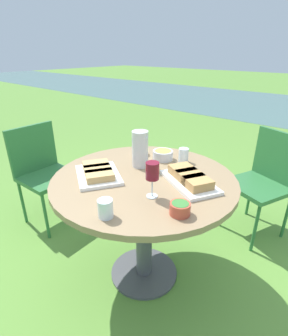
# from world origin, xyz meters

# --- Properties ---
(ground_plane) EXTENTS (40.00, 40.00, 0.00)m
(ground_plane) POSITION_xyz_m (0.00, 0.00, 0.00)
(ground_plane) COLOR #5B8C38
(dining_table) EXTENTS (1.12, 1.12, 0.78)m
(dining_table) POSITION_xyz_m (0.00, 0.00, 0.65)
(dining_table) COLOR #4C4C51
(dining_table) RESTS_ON ground_plane
(chair_near_left) EXTENTS (0.56, 0.55, 0.89)m
(chair_near_left) POSITION_xyz_m (0.42, 1.06, 0.52)
(chair_near_left) COLOR #2D6B38
(chair_near_left) RESTS_ON ground_plane
(chair_near_right) EXTENTS (0.44, 0.46, 0.89)m
(chair_near_right) POSITION_xyz_m (-1.15, -0.06, 0.52)
(chair_near_right) COLOR #2D6B38
(chair_near_right) RESTS_ON ground_plane
(water_pitcher) EXTENTS (0.11, 0.11, 0.24)m
(water_pitcher) POSITION_xyz_m (-0.13, 0.11, 0.90)
(water_pitcher) COLOR silver
(water_pitcher) RESTS_ON dining_table
(wine_glass) EXTENTS (0.07, 0.07, 0.20)m
(wine_glass) POSITION_xyz_m (0.18, -0.15, 0.92)
(wine_glass) COLOR silver
(wine_glass) RESTS_ON dining_table
(platter_bread_main) EXTENTS (0.43, 0.36, 0.07)m
(platter_bread_main) POSITION_xyz_m (0.25, 0.11, 0.81)
(platter_bread_main) COLOR white
(platter_bread_main) RESTS_ON dining_table
(platter_charcuterie) EXTENTS (0.41, 0.38, 0.06)m
(platter_charcuterie) POSITION_xyz_m (-0.22, -0.18, 0.81)
(platter_charcuterie) COLOR white
(platter_charcuterie) RESTS_ON dining_table
(bowl_fries) EXTENTS (0.14, 0.14, 0.07)m
(bowl_fries) POSITION_xyz_m (-0.08, 0.30, 0.82)
(bowl_fries) COLOR silver
(bowl_fries) RESTS_ON dining_table
(bowl_salad) EXTENTS (0.10, 0.10, 0.06)m
(bowl_salad) POSITION_xyz_m (0.39, -0.19, 0.81)
(bowl_salad) COLOR #B74733
(bowl_salad) RESTS_ON dining_table
(bowl_olives) EXTENTS (0.11, 0.11, 0.04)m
(bowl_olives) POSITION_xyz_m (-0.27, 0.26, 0.80)
(bowl_olives) COLOR white
(bowl_olives) RESTS_ON dining_table
(cup_water_near) EXTENTS (0.07, 0.07, 0.09)m
(cup_water_near) POSITION_xyz_m (0.14, -0.43, 0.82)
(cup_water_near) COLOR silver
(cup_water_near) RESTS_ON dining_table
(cup_water_far) EXTENTS (0.07, 0.07, 0.10)m
(cup_water_far) POSITION_xyz_m (0.05, 0.35, 0.83)
(cup_water_far) COLOR silver
(cup_water_far) RESTS_ON dining_table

